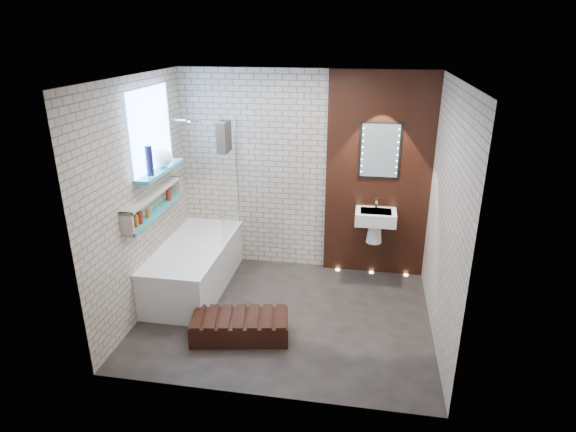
% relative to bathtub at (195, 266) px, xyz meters
% --- Properties ---
extents(ground, '(3.20, 3.20, 0.00)m').
position_rel_bathtub_xyz_m(ground, '(1.22, -0.45, -0.29)').
color(ground, black).
rests_on(ground, ground).
extents(room_shell, '(3.24, 3.20, 2.60)m').
position_rel_bathtub_xyz_m(room_shell, '(1.22, -0.45, 1.01)').
color(room_shell, '#C1AF99').
rests_on(room_shell, ground).
extents(walnut_panel, '(1.30, 0.06, 2.60)m').
position_rel_bathtub_xyz_m(walnut_panel, '(2.17, 0.82, 1.01)').
color(walnut_panel, black).
rests_on(walnut_panel, ground).
extents(clerestory_window, '(0.18, 1.00, 0.94)m').
position_rel_bathtub_xyz_m(clerestory_window, '(-0.34, -0.10, 1.61)').
color(clerestory_window, '#7FADE0').
rests_on(clerestory_window, room_shell).
extents(display_niche, '(0.14, 1.30, 0.26)m').
position_rel_bathtub_xyz_m(display_niche, '(-0.31, -0.30, 0.91)').
color(display_niche, teal).
rests_on(display_niche, room_shell).
extents(bathtub, '(0.79, 1.74, 0.70)m').
position_rel_bathtub_xyz_m(bathtub, '(0.00, 0.00, 0.00)').
color(bathtub, white).
rests_on(bathtub, ground).
extents(bath_screen, '(0.01, 0.78, 1.40)m').
position_rel_bathtub_xyz_m(bath_screen, '(0.35, 0.44, 0.99)').
color(bath_screen, white).
rests_on(bath_screen, bathtub).
extents(towel, '(0.11, 0.28, 0.36)m').
position_rel_bathtub_xyz_m(towel, '(0.35, 0.33, 1.56)').
color(towel, black).
rests_on(towel, bath_screen).
extents(shower_head, '(0.18, 0.18, 0.02)m').
position_rel_bathtub_xyz_m(shower_head, '(-0.08, 0.50, 1.71)').
color(shower_head, silver).
rests_on(shower_head, room_shell).
extents(washbasin, '(0.50, 0.36, 0.58)m').
position_rel_bathtub_xyz_m(washbasin, '(2.17, 0.62, 0.50)').
color(washbasin, white).
rests_on(washbasin, walnut_panel).
extents(led_mirror, '(0.50, 0.02, 0.70)m').
position_rel_bathtub_xyz_m(led_mirror, '(2.17, 0.78, 1.36)').
color(led_mirror, black).
rests_on(led_mirror, walnut_panel).
extents(walnut_step, '(1.07, 0.62, 0.22)m').
position_rel_bathtub_xyz_m(walnut_step, '(0.82, -0.93, -0.18)').
color(walnut_step, black).
rests_on(walnut_step, ground).
extents(niche_bottles, '(0.06, 0.90, 0.15)m').
position_rel_bathtub_xyz_m(niche_bottles, '(-0.31, -0.37, 0.88)').
color(niche_bottles, '#B25A1B').
rests_on(niche_bottles, display_niche).
extents(sill_vases, '(0.21, 0.47, 0.32)m').
position_rel_bathtub_xyz_m(sill_vases, '(-0.28, -0.09, 1.37)').
color(sill_vases, '#141438').
rests_on(sill_vases, clerestory_window).
extents(floor_uplights, '(0.96, 0.06, 0.01)m').
position_rel_bathtub_xyz_m(floor_uplights, '(2.17, 0.75, -0.29)').
color(floor_uplights, '#FFD899').
rests_on(floor_uplights, ground).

